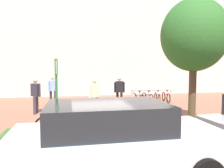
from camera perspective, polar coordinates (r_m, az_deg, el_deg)
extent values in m
plane|color=#9E5B47|center=(9.75, -2.98, -8.97)|extent=(60.00, 60.00, 0.00)
cube|color=silver|center=(17.92, -7.15, 13.21)|extent=(28.00, 1.20, 10.00)
cube|color=#336028|center=(7.81, -0.67, -11.79)|extent=(7.00, 1.10, 0.16)
cylinder|color=brown|center=(8.96, 20.31, -2.41)|extent=(0.28, 0.28, 2.47)
ellipsoid|color=#2D6628|center=(8.98, 20.70, 11.91)|extent=(2.50, 2.50, 2.75)
cylinder|color=#2D7238|center=(7.43, -14.34, -3.36)|extent=(0.08, 0.08, 2.54)
cube|color=#198C33|center=(7.37, -14.49, 4.29)|extent=(0.13, 0.35, 0.52)
cube|color=white|center=(7.37, -14.49, 4.29)|extent=(0.12, 0.30, 0.44)
torus|color=black|center=(7.60, -17.42, -10.49)|extent=(0.65, 0.25, 0.66)
torus|color=black|center=(7.85, -10.00, -9.86)|extent=(0.65, 0.25, 0.66)
cylinder|color=#194CA5|center=(7.66, -13.68, -8.60)|extent=(0.81, 0.28, 0.04)
cylinder|color=#194CA5|center=(7.75, -12.92, -10.36)|extent=(0.59, 0.21, 0.44)
cylinder|color=#194CA5|center=(7.59, -15.05, -7.82)|extent=(0.04, 0.04, 0.28)
cube|color=black|center=(7.56, -15.07, -6.63)|extent=(0.21, 0.14, 0.05)
cylinder|color=#194CA5|center=(7.71, -10.92, -6.49)|extent=(0.16, 0.41, 0.04)
cylinder|color=#99999E|center=(13.65, 5.57, -3.41)|extent=(0.06, 0.06, 0.80)
cylinder|color=#99999E|center=(14.71, 15.19, -2.98)|extent=(0.06, 0.06, 0.80)
cylinder|color=#99999E|center=(14.08, 10.58, -1.58)|extent=(2.60, 0.15, 0.06)
torus|color=black|center=(13.37, 7.93, -4.01)|extent=(0.20, 0.60, 0.61)
torus|color=black|center=(14.16, 5.85, -3.52)|extent=(0.20, 0.60, 0.61)
cylinder|color=#1E7233|center=(13.74, 6.87, -2.92)|extent=(0.21, 0.76, 0.03)
cylinder|color=#1E7233|center=(13.85, 6.66, -3.84)|extent=(0.16, 0.55, 0.40)
cylinder|color=#1E7233|center=(13.58, 7.25, -2.54)|extent=(0.03, 0.03, 0.26)
cube|color=black|center=(13.56, 7.26, -1.93)|extent=(0.11, 0.20, 0.05)
cylinder|color=#1E7233|center=(14.01, 6.10, -1.79)|extent=(0.38, 0.13, 0.04)
torus|color=black|center=(13.63, 10.23, -3.88)|extent=(0.13, 0.61, 0.61)
torus|color=black|center=(14.45, 8.43, -3.39)|extent=(0.13, 0.61, 0.61)
cylinder|color=#194CA5|center=(14.01, 9.31, -2.81)|extent=(0.13, 0.77, 0.03)
cylinder|color=#194CA5|center=(14.12, 9.12, -3.70)|extent=(0.10, 0.56, 0.40)
cylinder|color=#194CA5|center=(13.85, 9.64, -2.44)|extent=(0.03, 0.03, 0.26)
cube|color=black|center=(13.83, 9.65, -1.83)|extent=(0.10, 0.19, 0.05)
cylinder|color=#194CA5|center=(14.29, 8.65, -1.69)|extent=(0.39, 0.08, 0.04)
torus|color=black|center=(13.80, 12.22, -3.81)|extent=(0.17, 0.61, 0.61)
torus|color=black|center=(14.71, 11.39, -3.29)|extent=(0.17, 0.61, 0.61)
cylinder|color=silver|center=(14.23, 11.81, -2.73)|extent=(0.18, 0.76, 0.03)
cylinder|color=silver|center=(14.35, 11.71, -3.61)|extent=(0.14, 0.55, 0.40)
cylinder|color=silver|center=(14.05, 11.97, -2.37)|extent=(0.03, 0.03, 0.26)
cube|color=black|center=(14.03, 11.97, -1.77)|extent=(0.11, 0.19, 0.05)
cylinder|color=silver|center=(14.55, 11.51, -1.62)|extent=(0.39, 0.11, 0.04)
torus|color=black|center=(14.17, 14.59, -3.64)|extent=(0.12, 0.61, 0.61)
torus|color=black|center=(15.05, 13.39, -3.15)|extent=(0.12, 0.61, 0.61)
cylinder|color=red|center=(14.58, 13.99, -2.60)|extent=(0.12, 0.77, 0.03)
cylinder|color=red|center=(14.70, 13.85, -3.45)|extent=(0.10, 0.56, 0.40)
cylinder|color=red|center=(14.41, 14.21, -2.24)|extent=(0.03, 0.03, 0.26)
cube|color=black|center=(14.40, 14.23, -1.66)|extent=(0.09, 0.19, 0.05)
cylinder|color=red|center=(14.89, 13.55, -1.52)|extent=(0.39, 0.08, 0.04)
cylinder|color=#ADADB2|center=(13.22, 5.39, -3.44)|extent=(0.16, 0.16, 0.90)
cylinder|color=black|center=(12.49, 1.43, -4.01)|extent=(0.14, 0.14, 0.85)
cylinder|color=black|center=(12.19, 2.48, -4.22)|extent=(0.14, 0.14, 0.85)
cube|color=black|center=(12.25, 1.96, -0.71)|extent=(0.42, 0.27, 0.62)
cylinder|color=black|center=(12.22, 0.75, -0.87)|extent=(0.09, 0.09, 0.59)
cylinder|color=black|center=(12.30, 3.15, -0.84)|extent=(0.09, 0.09, 0.59)
sphere|color=tan|center=(12.22, 1.96, 1.39)|extent=(0.22, 0.22, 0.22)
cylinder|color=#2D2D38|center=(13.47, -15.75, -3.56)|extent=(0.14, 0.14, 0.85)
cylinder|color=#2D2D38|center=(13.35, -14.68, -3.61)|extent=(0.14, 0.14, 0.85)
cube|color=#8CB2E5|center=(13.32, -15.28, -0.45)|extent=(0.47, 0.40, 0.62)
cylinder|color=#8CB2E5|center=(13.23, -16.31, -0.64)|extent=(0.09, 0.09, 0.59)
cylinder|color=#8CB2E5|center=(13.43, -14.26, -0.52)|extent=(0.09, 0.09, 0.59)
sphere|color=tan|center=(13.30, -15.32, 1.48)|extent=(0.22, 0.22, 0.22)
cylinder|color=#383342|center=(11.07, -19.62, -5.36)|extent=(0.14, 0.14, 0.85)
cylinder|color=#383342|center=(11.44, -19.07, -5.04)|extent=(0.14, 0.14, 0.85)
cube|color=#2D2D38|center=(11.16, -19.44, -1.47)|extent=(0.46, 0.43, 0.62)
cylinder|color=#2D2D38|center=(10.98, -18.46, -1.70)|extent=(0.09, 0.09, 0.59)
cylinder|color=#2D2D38|center=(11.34, -20.38, -1.56)|extent=(0.09, 0.09, 0.59)
sphere|color=tan|center=(11.12, -19.50, 0.83)|extent=(0.22, 0.22, 0.22)
cylinder|color=black|center=(10.38, -5.36, -5.76)|extent=(0.14, 0.14, 0.85)
cylinder|color=black|center=(10.35, -3.97, -5.78)|extent=(0.14, 0.14, 0.85)
cube|color=beige|center=(10.26, -4.70, -1.73)|extent=(0.47, 0.41, 0.62)
cylinder|color=beige|center=(10.11, -5.85, -2.01)|extent=(0.09, 0.09, 0.59)
cylinder|color=beige|center=(10.43, -3.57, -1.80)|extent=(0.09, 0.09, 0.59)
sphere|color=tan|center=(10.22, -4.71, 0.78)|extent=(0.22, 0.22, 0.22)
cube|color=silver|center=(4.69, 1.27, -16.31)|extent=(4.33, 1.87, 0.76)
cube|color=#1E2328|center=(4.46, -1.25, -8.54)|extent=(2.43, 1.62, 0.56)
cylinder|color=black|center=(6.03, 13.55, -14.47)|extent=(0.64, 0.23, 0.64)
cylinder|color=black|center=(5.57, -16.34, -16.15)|extent=(0.64, 0.23, 0.64)
cylinder|color=black|center=(6.88, 25.58, -12.39)|extent=(0.65, 0.25, 0.64)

